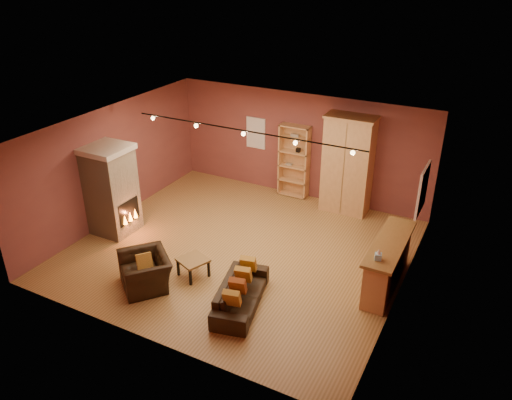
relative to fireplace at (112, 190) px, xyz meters
The scene contains 16 objects.
floor 3.28m from the fireplace, 11.16° to the left, with size 7.00×7.00×0.00m, color olive.
ceiling 3.55m from the fireplace, 11.16° to the left, with size 7.00×7.00×0.00m, color brown.
back_wall 4.92m from the fireplace, 51.69° to the left, with size 7.00×0.02×2.80m, color brown.
left_wall 0.83m from the fireplace, 127.41° to the left, with size 0.02×6.50×2.80m, color brown.
right_wall 6.58m from the fireplace, ahead, with size 0.02×6.50×2.80m, color brown.
fireplace is the anchor object (origin of this frame).
back_window 4.24m from the fireplace, 65.55° to the left, with size 0.56×0.04×0.86m, color white.
bookcase 4.77m from the fireplace, 51.74° to the left, with size 0.81×0.32×1.98m.
armoire 5.70m from the fireplace, 38.35° to the left, with size 1.23×0.70×2.50m.
bar_counter 6.31m from the fireplace, ahead, with size 0.57×2.10×1.00m.
tissue_box 6.19m from the fireplace, ahead, with size 0.15×0.15×0.22m.
right_window 6.84m from the fireplace, 17.08° to the left, with size 0.05×0.90×1.00m, color white.
loveseat 4.21m from the fireplace, 15.35° to the right, with size 0.90×1.83×0.74m.
armchair 2.57m from the fireplace, 35.00° to the right, with size 1.22×1.17×0.90m.
coffee_table 2.88m from the fireplace, 15.09° to the right, with size 0.69×0.69×0.40m.
track_rail 3.54m from the fireplace, 14.74° to the left, with size 5.20×0.09×0.13m.
Camera 1 is at (4.71, -8.24, 5.95)m, focal length 35.00 mm.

